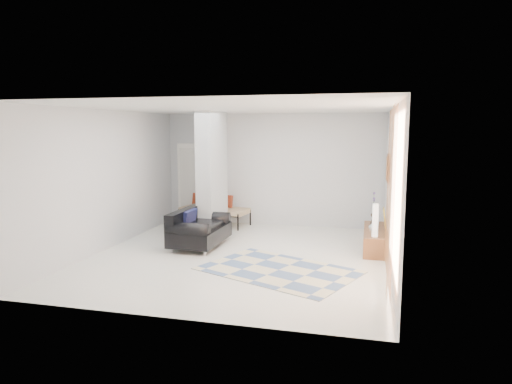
# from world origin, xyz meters

# --- Properties ---
(floor) EXTENTS (6.00, 6.00, 0.00)m
(floor) POSITION_xyz_m (0.00, 0.00, 0.00)
(floor) COLOR white
(floor) RESTS_ON ground
(ceiling) EXTENTS (6.00, 6.00, 0.00)m
(ceiling) POSITION_xyz_m (0.00, 0.00, 2.80)
(ceiling) COLOR white
(ceiling) RESTS_ON wall_back
(wall_back) EXTENTS (6.00, 0.00, 6.00)m
(wall_back) POSITION_xyz_m (0.00, 3.00, 1.40)
(wall_back) COLOR silver
(wall_back) RESTS_ON ground
(wall_front) EXTENTS (6.00, 0.00, 6.00)m
(wall_front) POSITION_xyz_m (0.00, -3.00, 1.40)
(wall_front) COLOR silver
(wall_front) RESTS_ON ground
(wall_left) EXTENTS (0.00, 6.00, 6.00)m
(wall_left) POSITION_xyz_m (-2.75, 0.00, 1.40)
(wall_left) COLOR silver
(wall_left) RESTS_ON ground
(wall_right) EXTENTS (0.00, 6.00, 6.00)m
(wall_right) POSITION_xyz_m (2.75, 0.00, 1.40)
(wall_right) COLOR silver
(wall_right) RESTS_ON ground
(partition_column) EXTENTS (0.35, 1.20, 2.80)m
(partition_column) POSITION_xyz_m (-1.10, 1.60, 1.40)
(partition_column) COLOR #A6ABAD
(partition_column) RESTS_ON floor
(hallway_door) EXTENTS (0.85, 0.06, 2.04)m
(hallway_door) POSITION_xyz_m (-2.10, 2.96, 1.02)
(hallway_door) COLOR white
(hallway_door) RESTS_ON floor
(curtain) EXTENTS (0.00, 2.55, 2.55)m
(curtain) POSITION_xyz_m (2.67, -1.15, 1.45)
(curtain) COLOR #F48A40
(curtain) RESTS_ON wall_right
(wall_art) EXTENTS (0.04, 0.45, 0.55)m
(wall_art) POSITION_xyz_m (2.72, 1.18, 1.65)
(wall_art) COLOR #3F1E11
(wall_art) RESTS_ON wall_right
(media_console) EXTENTS (0.45, 1.72, 0.80)m
(media_console) POSITION_xyz_m (2.52, 1.19, 0.21)
(media_console) COLOR brown
(media_console) RESTS_ON floor
(loveseat) EXTENTS (0.93, 1.55, 0.76)m
(loveseat) POSITION_xyz_m (-1.06, 0.53, 0.36)
(loveseat) COLOR silver
(loveseat) RESTS_ON floor
(daybed) EXTENTS (1.81, 1.03, 0.77)m
(daybed) POSITION_xyz_m (-1.43, 2.63, 0.42)
(daybed) COLOR black
(daybed) RESTS_ON floor
(area_rug) EXTENTS (3.00, 2.55, 0.01)m
(area_rug) POSITION_xyz_m (0.90, -0.70, 0.01)
(area_rug) COLOR beige
(area_rug) RESTS_ON floor
(cylinder_lamp) EXTENTS (0.11, 0.11, 0.63)m
(cylinder_lamp) POSITION_xyz_m (2.50, 0.54, 0.71)
(cylinder_lamp) COLOR white
(cylinder_lamp) RESTS_ON media_console
(bronze_figurine) EXTENTS (0.14, 0.14, 0.25)m
(bronze_figurine) POSITION_xyz_m (2.47, 1.64, 0.53)
(bronze_figurine) COLOR #302115
(bronze_figurine) RESTS_ON media_console
(vase) EXTENTS (0.19, 0.19, 0.18)m
(vase) POSITION_xyz_m (2.47, 1.09, 0.49)
(vase) COLOR silver
(vase) RESTS_ON media_console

